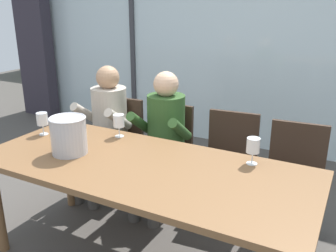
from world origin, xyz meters
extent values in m
plane|color=#4C4742|center=(0.00, 1.00, 0.00)|extent=(14.00, 14.00, 0.00)
cube|color=silver|center=(0.00, 2.48, 1.30)|extent=(7.37, 0.03, 2.60)
cube|color=#38383D|center=(-1.66, 2.46, 1.30)|extent=(0.06, 0.06, 2.60)
cube|color=#477A38|center=(0.00, 6.07, 0.90)|extent=(13.37, 2.40, 1.81)
cube|color=#332D38|center=(-3.34, 2.30, 1.30)|extent=(0.56, 0.20, 2.60)
cube|color=brown|center=(0.00, 0.00, 0.73)|extent=(2.17, 0.92, 0.04)
cylinder|color=brown|center=(-0.99, 0.36, 0.36)|extent=(0.07, 0.07, 0.71)
cylinder|color=brown|center=(0.99, 0.36, 0.36)|extent=(0.07, 0.07, 0.71)
cube|color=#332319|center=(-0.80, 0.76, 0.44)|extent=(0.45, 0.45, 0.03)
cube|color=#332319|center=(-0.80, 0.96, 0.66)|extent=(0.42, 0.05, 0.42)
cylinder|color=#332319|center=(-0.98, 0.56, 0.21)|extent=(0.04, 0.04, 0.43)
cylinder|color=#332319|center=(-0.60, 0.57, 0.21)|extent=(0.04, 0.04, 0.43)
cylinder|color=#332319|center=(-0.99, 0.94, 0.21)|extent=(0.04, 0.04, 0.43)
cylinder|color=#332319|center=(-0.61, 0.95, 0.21)|extent=(0.04, 0.04, 0.43)
cube|color=#332319|center=(-0.30, 0.79, 0.44)|extent=(0.44, 0.44, 0.03)
cube|color=#332319|center=(-0.30, 0.99, 0.66)|extent=(0.42, 0.04, 0.42)
cylinder|color=#332319|center=(-0.50, 0.60, 0.21)|extent=(0.04, 0.04, 0.43)
cylinder|color=#332319|center=(-0.12, 0.60, 0.21)|extent=(0.04, 0.04, 0.43)
cylinder|color=#332319|center=(-0.49, 0.98, 0.21)|extent=(0.04, 0.04, 0.43)
cylinder|color=#332319|center=(-0.11, 0.98, 0.21)|extent=(0.04, 0.04, 0.43)
cube|color=#332319|center=(0.29, 0.81, 0.44)|extent=(0.48, 0.48, 0.03)
cube|color=#332319|center=(0.27, 1.01, 0.66)|extent=(0.42, 0.08, 0.42)
cylinder|color=#332319|center=(0.12, 0.60, 0.21)|extent=(0.04, 0.04, 0.43)
cylinder|color=#332319|center=(0.50, 0.64, 0.21)|extent=(0.04, 0.04, 0.43)
cylinder|color=#332319|center=(0.08, 0.98, 0.21)|extent=(0.04, 0.04, 0.43)
cylinder|color=#332319|center=(0.46, 1.02, 0.21)|extent=(0.04, 0.04, 0.43)
cube|color=#332319|center=(0.82, 0.77, 0.44)|extent=(0.47, 0.47, 0.03)
cube|color=#332319|center=(0.80, 0.97, 0.66)|extent=(0.42, 0.07, 0.42)
cylinder|color=#332319|center=(0.64, 0.56, 0.21)|extent=(0.04, 0.04, 0.43)
cylinder|color=#332319|center=(1.02, 0.59, 0.21)|extent=(0.04, 0.04, 0.43)
cylinder|color=#332319|center=(0.61, 0.94, 0.21)|extent=(0.04, 0.04, 0.43)
cylinder|color=#332319|center=(0.99, 0.97, 0.21)|extent=(0.04, 0.04, 0.43)
cylinder|color=#B7AD9E|center=(-0.85, 0.81, 0.73)|extent=(0.33, 0.33, 0.52)
sphere|color=tan|center=(-0.85, 0.81, 1.09)|extent=(0.21, 0.21, 0.21)
cube|color=#47423D|center=(-0.95, 0.61, 0.47)|extent=(0.14, 0.40, 0.13)
cube|color=#47423D|center=(-0.77, 0.61, 0.47)|extent=(0.14, 0.40, 0.13)
cylinder|color=#47423D|center=(-0.95, 0.41, 0.23)|extent=(0.10, 0.10, 0.45)
cylinder|color=#47423D|center=(-0.77, 0.41, 0.23)|extent=(0.10, 0.10, 0.45)
cylinder|color=#B7AD9E|center=(-1.05, 0.70, 0.76)|extent=(0.09, 0.33, 0.26)
cylinder|color=#B7AD9E|center=(-0.67, 0.69, 0.76)|extent=(0.09, 0.33, 0.26)
cylinder|color=#2D5123|center=(-0.26, 0.81, 0.73)|extent=(0.32, 0.32, 0.52)
sphere|color=#DBAD89|center=(-0.26, 0.81, 1.09)|extent=(0.21, 0.21, 0.21)
cube|color=#47423D|center=(-0.35, 0.61, 0.47)|extent=(0.14, 0.40, 0.13)
cube|color=#47423D|center=(-0.17, 0.61, 0.47)|extent=(0.14, 0.40, 0.13)
cylinder|color=#47423D|center=(-0.35, 0.41, 0.23)|extent=(0.10, 0.10, 0.45)
cylinder|color=#47423D|center=(-0.17, 0.41, 0.23)|extent=(0.10, 0.10, 0.45)
cylinder|color=#2D5123|center=(-0.45, 0.69, 0.76)|extent=(0.08, 0.33, 0.26)
cylinder|color=#2D5123|center=(-0.07, 0.69, 0.76)|extent=(0.08, 0.33, 0.26)
cylinder|color=#B7B7BC|center=(-0.53, -0.07, 0.88)|extent=(0.24, 0.24, 0.25)
torus|color=silver|center=(-0.53, -0.07, 1.00)|extent=(0.25, 0.25, 0.01)
cylinder|color=silver|center=(0.61, 0.33, 0.76)|extent=(0.07, 0.07, 0.00)
cylinder|color=silver|center=(0.61, 0.33, 0.79)|extent=(0.01, 0.01, 0.07)
cylinder|color=silver|center=(0.61, 0.33, 0.88)|extent=(0.08, 0.08, 0.09)
cylinder|color=silver|center=(-0.42, 0.35, 0.76)|extent=(0.07, 0.07, 0.00)
cylinder|color=silver|center=(-0.42, 0.35, 0.79)|extent=(0.01, 0.01, 0.07)
cylinder|color=silver|center=(-0.42, 0.35, 0.88)|extent=(0.08, 0.08, 0.09)
cylinder|color=#560C1E|center=(-0.42, 0.35, 0.85)|extent=(0.07, 0.07, 0.04)
cylinder|color=silver|center=(-0.96, 0.11, 0.76)|extent=(0.07, 0.07, 0.00)
cylinder|color=silver|center=(-0.96, 0.11, 0.79)|extent=(0.01, 0.01, 0.07)
cylinder|color=silver|center=(-0.96, 0.11, 0.88)|extent=(0.08, 0.08, 0.09)
cylinder|color=#560C1E|center=(-0.96, 0.11, 0.85)|extent=(0.07, 0.07, 0.04)
camera|label=1|loc=(1.15, -1.81, 1.74)|focal=39.53mm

